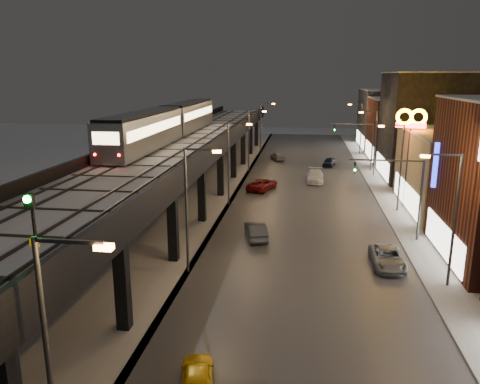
{
  "coord_description": "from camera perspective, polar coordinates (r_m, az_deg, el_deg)",
  "views": [
    {
      "loc": [
        7.28,
        -17.32,
        13.71
      ],
      "look_at": [
        2.47,
        17.19,
        5.0
      ],
      "focal_mm": 35.0,
      "sensor_mm": 36.0,
      "label": 1
    }
  ],
  "objects": [
    {
      "name": "building_f",
      "position": [
        95.15,
        18.23,
        8.44
      ],
      "size": [
        12.2,
        16.2,
        11.16
      ],
      "color": "#353535",
      "rests_on": "ground"
    },
    {
      "name": "car_onc_red",
      "position": [
        73.73,
        10.78,
        3.58
      ],
      "size": [
        2.31,
        4.0,
        1.28
      ],
      "primitive_type": "imported",
      "rotation": [
        0.0,
        0.0,
        -0.23
      ],
      "color": "black",
      "rests_on": "ground"
    },
    {
      "name": "car_near_white",
      "position": [
        40.31,
        1.95,
        -4.78
      ],
      "size": [
        2.55,
        4.59,
        1.43
      ],
      "primitive_type": "imported",
      "rotation": [
        0.0,
        0.0,
        3.39
      ],
      "color": "#40434B",
      "rests_on": "ground"
    },
    {
      "name": "car_far_white",
      "position": [
        77.7,
        4.59,
        4.33
      ],
      "size": [
        2.83,
        4.24,
        1.34
      ],
      "primitive_type": "imported",
      "rotation": [
        0.0,
        0.0,
        3.49
      ],
      "color": "gray",
      "rests_on": "ground"
    },
    {
      "name": "car_onc_dark",
      "position": [
        36.25,
        17.52,
        -7.73
      ],
      "size": [
        2.24,
        4.85,
        1.35
      ],
      "primitive_type": "imported",
      "rotation": [
        0.0,
        0.0,
        0.0
      ],
      "color": "gray",
      "rests_on": "ground"
    },
    {
      "name": "sign_carwash",
      "position": [
        41.42,
        23.51,
        2.1
      ],
      "size": [
        1.63,
        0.35,
        8.47
      ],
      "color": "#38383A",
      "rests_on": "ground"
    },
    {
      "name": "streetlight_right_3",
      "position": [
        67.52,
        16.01,
        6.28
      ],
      "size": [
        2.56,
        0.28,
        9.0
      ],
      "color": "#38383A",
      "rests_on": "ground"
    },
    {
      "name": "streetlight_left_2",
      "position": [
        49.66,
        -1.11,
        4.21
      ],
      "size": [
        2.57,
        0.28,
        9.0
      ],
      "color": "#38383A",
      "rests_on": "ground"
    },
    {
      "name": "building_d",
      "position": [
        67.75,
        22.37,
        7.37
      ],
      "size": [
        12.2,
        13.2,
        14.16
      ],
      "color": "black",
      "rests_on": "ground"
    },
    {
      "name": "streetlight_left_3",
      "position": [
        67.3,
        1.31,
        6.8
      ],
      "size": [
        2.57,
        0.28,
        9.0
      ],
      "color": "#38383A",
      "rests_on": "ground"
    },
    {
      "name": "under_viaduct_pavement",
      "position": [
        55.68,
        -6.11,
        -0.27
      ],
      "size": [
        11.0,
        120.0,
        0.06
      ],
      "primitive_type": "cube",
      "color": "#9FA1A8",
      "rests_on": "ground"
    },
    {
      "name": "building_c",
      "position": [
        52.95,
        26.19,
        2.1
      ],
      "size": [
        12.2,
        15.2,
        8.16
      ],
      "color": "#998763",
      "rests_on": "ground"
    },
    {
      "name": "viaduct_parapet_far",
      "position": [
        52.82,
        -11.71,
        6.28
      ],
      "size": [
        0.3,
        100.0,
        1.1
      ],
      "primitive_type": "cube",
      "color": "black",
      "rests_on": "elevated_viaduct"
    },
    {
      "name": "streetlight_right_2",
      "position": [
        49.96,
        18.75,
        3.52
      ],
      "size": [
        2.56,
        0.28,
        9.0
      ],
      "color": "#38383A",
      "rests_on": "ground"
    },
    {
      "name": "viaduct_trackbed",
      "position": [
        51.57,
        -7.12,
        5.76
      ],
      "size": [
        8.4,
        100.0,
        0.32
      ],
      "color": "#B2B7C1",
      "rests_on": "elevated_viaduct"
    },
    {
      "name": "streetlight_left_4",
      "position": [
        85.09,
        2.73,
        8.3
      ],
      "size": [
        2.57,
        0.28,
        9.0
      ],
      "color": "#38383A",
      "rests_on": "ground"
    },
    {
      "name": "streetlight_right_4",
      "position": [
        85.27,
        14.4,
        7.9
      ],
      "size": [
        2.56,
        0.28,
        9.0
      ],
      "color": "#38383A",
      "rests_on": "ground"
    },
    {
      "name": "building_e",
      "position": [
        81.52,
        19.88,
        7.13
      ],
      "size": [
        12.2,
        12.2,
        10.16
      ],
      "color": "#552414",
      "rests_on": "ground"
    },
    {
      "name": "traffic_light_rig_b",
      "position": [
        70.45,
        14.93,
        6.05
      ],
      "size": [
        6.1,
        0.34,
        7.0
      ],
      "color": "#38383A",
      "rests_on": "ground"
    },
    {
      "name": "car_mid_silver",
      "position": [
        57.3,
        2.73,
        0.91
      ],
      "size": [
        3.87,
        5.6,
        1.42
      ],
      "primitive_type": "imported",
      "rotation": [
        0.0,
        0.0,
        2.82
      ],
      "color": "maroon",
      "rests_on": "ground"
    },
    {
      "name": "road_surface",
      "position": [
        54.08,
        7.91,
        -0.76
      ],
      "size": [
        17.0,
        120.0,
        0.06
      ],
      "primitive_type": "cube",
      "color": "#46474D",
      "rests_on": "ground"
    },
    {
      "name": "streetlight_right_1",
      "position": [
        32.87,
        24.35,
        -2.19
      ],
      "size": [
        2.56,
        0.28,
        9.0
      ],
      "color": "#38383A",
      "rests_on": "ground"
    },
    {
      "name": "sidewalk_right",
      "position": [
        55.02,
        18.38,
        -1.05
      ],
      "size": [
        4.0,
        120.0,
        0.14
      ],
      "primitive_type": "cube",
      "color": "#9FA1A8",
      "rests_on": "ground"
    },
    {
      "name": "traffic_light_rig_a",
      "position": [
        41.28,
        19.68,
        0.31
      ],
      "size": [
        6.1,
        0.34,
        7.0
      ],
      "color": "#38383A",
      "rests_on": "ground"
    },
    {
      "name": "car_taxi",
      "position": [
        22.48,
        -5.24,
        -21.61
      ],
      "size": [
        2.22,
        3.93,
        1.26
      ],
      "primitive_type": "imported",
      "rotation": [
        0.0,
        0.0,
        3.35
      ],
      "color": "yellow",
      "rests_on": "ground"
    },
    {
      "name": "subway_train",
      "position": [
        56.1,
        -8.53,
        8.48
      ],
      "size": [
        3.04,
        36.5,
        3.63
      ],
      "color": "gray",
      "rests_on": "viaduct_trackbed"
    },
    {
      "name": "rail_signal",
      "position": [
        17.93,
        -24.04,
        -2.95
      ],
      "size": [
        0.36,
        0.44,
        3.14
      ],
      "color": "black",
      "rests_on": "viaduct_trackbed"
    },
    {
      "name": "sign_mcdonalds",
      "position": [
        51.5,
        20.08,
        7.42
      ],
      "size": [
        3.09,
        0.85,
        10.42
      ],
      "color": "#38383A",
      "rests_on": "ground"
    },
    {
      "name": "elevated_viaduct",
      "position": [
        51.56,
        -7.12,
        4.9
      ],
      "size": [
        9.0,
        100.0,
        6.3
      ],
      "color": "black",
      "rests_on": "ground"
    },
    {
      "name": "streetlight_left_0",
      "position": [
        16.82,
        -21.69,
        -17.31
      ],
      "size": [
        2.57,
        0.28,
        9.0
      ],
      "color": "#38383A",
      "rests_on": "ground"
    },
    {
      "name": "streetlight_left_1",
      "position": [
        32.41,
        -6.11,
        -1.21
      ],
      "size": [
        2.57,
        0.28,
        9.0
      ],
      "color": "#38383A",
      "rests_on": "ground"
    },
    {
      "name": "viaduct_parapet_streetside",
      "position": [
        50.59,
        -2.32,
        6.23
      ],
      "size": [
        0.3,
        100.0,
        1.1
      ],
      "primitive_type": "cube",
      "color": "black",
      "rests_on": "elevated_viaduct"
    },
    {
      "name": "car_onc_white",
      "position": [
        62.38,
        9.15,
        1.88
      ],
      "size": [
        2.19,
        5.31,
        1.53
      ],
      "primitive_type": "imported",
      "rotation": [
        0.0,
        0.0,
        -0.01
      ],
      "color": "white",
      "rests_on": "ground"
    }
  ]
}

